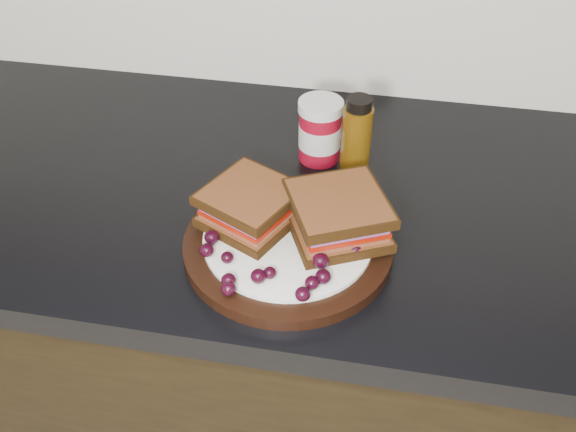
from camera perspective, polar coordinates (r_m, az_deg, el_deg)
name	(u,v)px	position (r m, az deg, el deg)	size (l,w,h in m)	color
base_cabinets	(207,361)	(1.34, -7.23, -12.65)	(3.96, 0.58, 0.86)	black
countertop	(183,186)	(1.02, -9.32, 2.66)	(3.98, 0.60, 0.04)	black
plate	(288,245)	(0.86, 0.00, -2.57)	(0.28, 0.28, 0.02)	black
sandwich_left	(250,206)	(0.86, -3.36, 0.90)	(0.11, 0.11, 0.05)	brown
sandwich_right	(338,215)	(0.84, 4.46, 0.06)	(0.12, 0.12, 0.06)	brown
grape_0	(207,250)	(0.82, -7.25, -3.03)	(0.02, 0.02, 0.02)	black
grape_1	(227,258)	(0.81, -5.43, -3.70)	(0.02, 0.02, 0.02)	black
grape_2	(229,280)	(0.78, -5.30, -5.71)	(0.02, 0.02, 0.02)	black
grape_3	(229,289)	(0.77, -5.30, -6.45)	(0.02, 0.02, 0.02)	black
grape_4	(258,276)	(0.79, -2.66, -5.36)	(0.02, 0.02, 0.02)	black
grape_5	(270,273)	(0.79, -1.63, -5.07)	(0.02, 0.02, 0.02)	black
grape_6	(303,294)	(0.77, 1.31, -6.96)	(0.02, 0.02, 0.02)	black
grape_7	(312,283)	(0.78, 2.15, -5.96)	(0.02, 0.02, 0.02)	black
grape_8	(323,277)	(0.79, 3.14, -5.40)	(0.02, 0.02, 0.02)	black
grape_9	(320,261)	(0.80, 2.90, -3.99)	(0.02, 0.02, 0.02)	black
grape_10	(355,250)	(0.82, 5.96, -3.01)	(0.02, 0.02, 0.02)	black
grape_11	(343,237)	(0.84, 4.89, -1.88)	(0.02, 0.02, 0.02)	black
grape_12	(343,237)	(0.84, 4.90, -1.85)	(0.02, 0.02, 0.02)	black
grape_13	(351,216)	(0.87, 5.62, -0.03)	(0.02, 0.02, 0.02)	black
grape_14	(262,200)	(0.90, -2.36, 1.45)	(0.02, 0.02, 0.01)	black
grape_15	(264,211)	(0.87, -2.18, 0.46)	(0.02, 0.02, 0.02)	black
grape_16	(243,213)	(0.88, -4.06, 0.29)	(0.02, 0.02, 0.02)	black
grape_17	(234,217)	(0.87, -4.85, -0.09)	(0.02, 0.02, 0.02)	black
grape_18	(212,237)	(0.84, -6.79, -1.88)	(0.02, 0.02, 0.02)	black
grape_19	(261,208)	(0.88, -2.41, 0.75)	(0.02, 0.02, 0.02)	black
grape_20	(245,220)	(0.86, -3.86, -0.36)	(0.02, 0.02, 0.02)	black
grape_21	(239,222)	(0.86, -4.40, -0.53)	(0.02, 0.02, 0.02)	black
condiment_jar	(320,131)	(1.00, 2.86, 7.59)	(0.07, 0.07, 0.10)	maroon
oil_bottle	(357,135)	(0.97, 6.12, 7.14)	(0.05, 0.05, 0.13)	#543508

